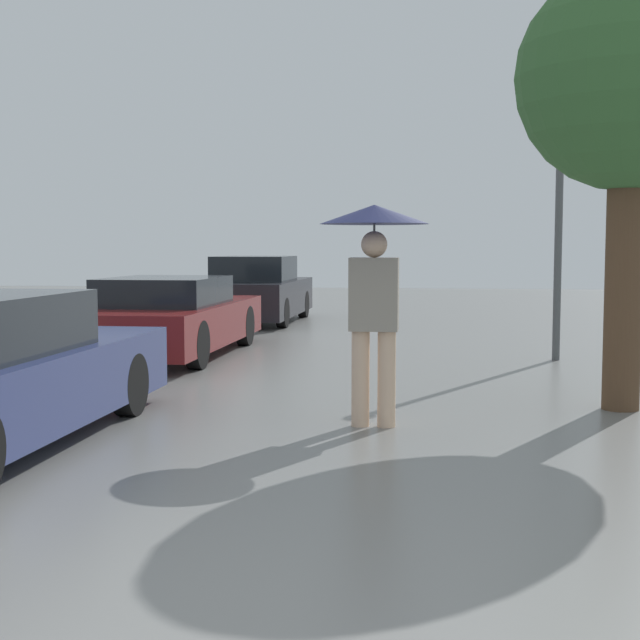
{
  "coord_description": "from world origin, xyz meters",
  "views": [
    {
      "loc": [
        0.48,
        -2.94,
        1.56
      ],
      "look_at": [
        -0.56,
        4.68,
        0.92
      ],
      "focal_mm": 50.0,
      "sensor_mm": 36.0,
      "label": 1
    }
  ],
  "objects_px": {
    "pedestrian": "(374,262)",
    "parked_car_farthest": "(256,292)",
    "street_lamp": "(560,185)",
    "parked_car_middle": "(169,318)",
    "tree": "(629,83)"
  },
  "relations": [
    {
      "from": "parked_car_farthest",
      "to": "tree",
      "type": "distance_m",
      "value": 10.93
    },
    {
      "from": "parked_car_farthest",
      "to": "tree",
      "type": "bearing_deg",
      "value": -59.06
    },
    {
      "from": "pedestrian",
      "to": "street_lamp",
      "type": "distance_m",
      "value": 5.37
    },
    {
      "from": "pedestrian",
      "to": "parked_car_middle",
      "type": "bearing_deg",
      "value": 125.38
    },
    {
      "from": "pedestrian",
      "to": "parked_car_middle",
      "type": "distance_m",
      "value": 5.71
    },
    {
      "from": "parked_car_middle",
      "to": "tree",
      "type": "distance_m",
      "value": 7.02
    },
    {
      "from": "pedestrian",
      "to": "parked_car_farthest",
      "type": "relative_size",
      "value": 0.46
    },
    {
      "from": "parked_car_farthest",
      "to": "tree",
      "type": "xyz_separation_m",
      "value": [
        5.48,
        -9.14,
        2.45
      ]
    },
    {
      "from": "pedestrian",
      "to": "parked_car_middle",
      "type": "relative_size",
      "value": 0.43
    },
    {
      "from": "street_lamp",
      "to": "pedestrian",
      "type": "bearing_deg",
      "value": -113.83
    },
    {
      "from": "pedestrian",
      "to": "tree",
      "type": "distance_m",
      "value": 3.03
    },
    {
      "from": "tree",
      "to": "street_lamp",
      "type": "relative_size",
      "value": 1.09
    },
    {
      "from": "pedestrian",
      "to": "parked_car_farthest",
      "type": "bearing_deg",
      "value": 107.29
    },
    {
      "from": "parked_car_farthest",
      "to": "parked_car_middle",
      "type": "bearing_deg",
      "value": -90.71
    },
    {
      "from": "parked_car_farthest",
      "to": "street_lamp",
      "type": "relative_size",
      "value": 1.08
    }
  ]
}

